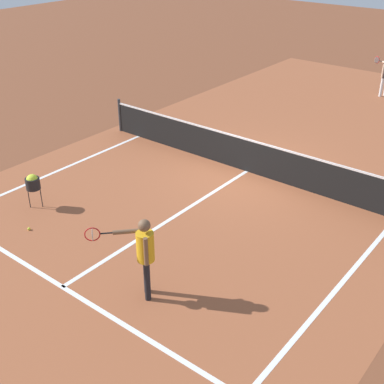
# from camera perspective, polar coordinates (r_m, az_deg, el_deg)

# --- Properties ---
(ground_plane) EXTENTS (60.00, 60.00, 0.00)m
(ground_plane) POSITION_cam_1_polar(r_m,az_deg,el_deg) (14.22, 6.11, 2.31)
(ground_plane) COLOR brown
(court_surface_inbounds) EXTENTS (10.62, 24.40, 0.00)m
(court_surface_inbounds) POSITION_cam_1_polar(r_m,az_deg,el_deg) (14.22, 6.11, 2.31)
(court_surface_inbounds) COLOR #9E5433
(court_surface_inbounds) RESTS_ON ground_plane
(line_sideline_right) EXTENTS (0.10, 11.89, 0.01)m
(line_sideline_right) POSITION_cam_1_polar(r_m,az_deg,el_deg) (8.35, 7.64, -19.93)
(line_sideline_right) COLOR white
(line_sideline_right) RESTS_ON ground_plane
(line_service_near) EXTENTS (8.22, 0.10, 0.01)m
(line_service_near) POSITION_cam_1_polar(r_m,az_deg,el_deg) (10.18, -14.22, -10.21)
(line_service_near) COLOR white
(line_service_near) RESTS_ON ground_plane
(line_center_service) EXTENTS (0.10, 6.40, 0.01)m
(line_center_service) POSITION_cam_1_polar(r_m,az_deg,el_deg) (11.94, -2.28, -2.94)
(line_center_service) COLOR white
(line_center_service) RESTS_ON ground_plane
(net) EXTENTS (9.92, 0.09, 1.07)m
(net) POSITION_cam_1_polar(r_m,az_deg,el_deg) (14.01, 6.21, 4.12)
(net) COLOR #33383D
(net) RESTS_ON ground_plane
(player_near) EXTENTS (1.01, 0.81, 1.64)m
(player_near) POSITION_cam_1_polar(r_m,az_deg,el_deg) (9.12, -5.39, -6.45)
(player_near) COLOR black
(player_near) RESTS_ON ground_plane
(ball_hopper) EXTENTS (0.34, 0.34, 0.87)m
(ball_hopper) POSITION_cam_1_polar(r_m,az_deg,el_deg) (12.64, -17.32, 1.04)
(ball_hopper) COLOR black
(ball_hopper) RESTS_ON ground_plane
(tennis_ball_mid_court) EXTENTS (0.07, 0.07, 0.07)m
(tennis_ball_mid_court) POSITION_cam_1_polar(r_m,az_deg,el_deg) (12.06, -17.69, -3.92)
(tennis_ball_mid_court) COLOR #CCE033
(tennis_ball_mid_court) RESTS_ON ground_plane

